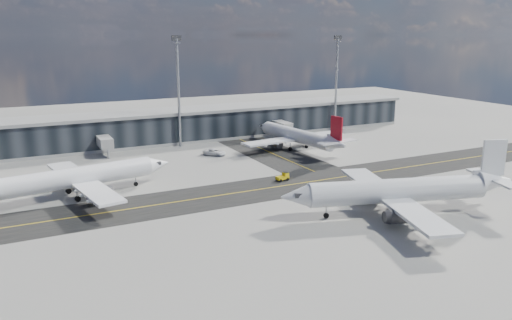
{
  "coord_description": "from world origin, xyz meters",
  "views": [
    {
      "loc": [
        -40.2,
        -77.94,
        28.93
      ],
      "look_at": [
        2.37,
        7.36,
        5.0
      ],
      "focal_mm": 35.0,
      "sensor_mm": 36.0,
      "label": 1
    }
  ],
  "objects_px": {
    "airliner_af": "(74,178)",
    "airliner_redtail": "(298,136)",
    "airliner_near": "(400,191)",
    "service_van": "(215,152)",
    "baggage_tug": "(283,177)"
  },
  "relations": [
    {
      "from": "airliner_af",
      "to": "service_van",
      "type": "relative_size",
      "value": 6.47
    },
    {
      "from": "baggage_tug",
      "to": "service_van",
      "type": "bearing_deg",
      "value": -177.92
    },
    {
      "from": "airliner_redtail",
      "to": "airliner_near",
      "type": "bearing_deg",
      "value": -107.95
    },
    {
      "from": "airliner_af",
      "to": "airliner_near",
      "type": "bearing_deg",
      "value": 45.54
    },
    {
      "from": "service_van",
      "to": "airliner_near",
      "type": "bearing_deg",
      "value": -114.73
    },
    {
      "from": "airliner_near",
      "to": "service_van",
      "type": "height_order",
      "value": "airliner_near"
    },
    {
      "from": "airliner_near",
      "to": "baggage_tug",
      "type": "xyz_separation_m",
      "value": [
        -7.71,
        25.5,
        -3.13
      ]
    },
    {
      "from": "airliner_af",
      "to": "baggage_tug",
      "type": "distance_m",
      "value": 40.44
    },
    {
      "from": "airliner_af",
      "to": "airliner_redtail",
      "type": "height_order",
      "value": "airliner_af"
    },
    {
      "from": "airliner_redtail",
      "to": "airliner_near",
      "type": "relative_size",
      "value": 0.9
    },
    {
      "from": "airliner_near",
      "to": "service_van",
      "type": "distance_m",
      "value": 53.69
    },
    {
      "from": "baggage_tug",
      "to": "service_van",
      "type": "height_order",
      "value": "baggage_tug"
    },
    {
      "from": "service_van",
      "to": "baggage_tug",
      "type": "bearing_deg",
      "value": -118.47
    },
    {
      "from": "service_van",
      "to": "airliner_redtail",
      "type": "bearing_deg",
      "value": -46.2
    },
    {
      "from": "airliner_near",
      "to": "service_van",
      "type": "bearing_deg",
      "value": 29.33
    }
  ]
}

